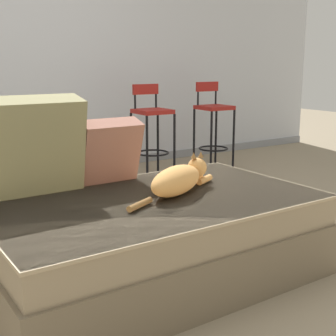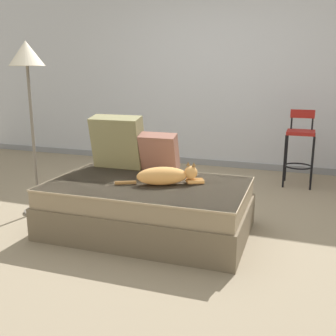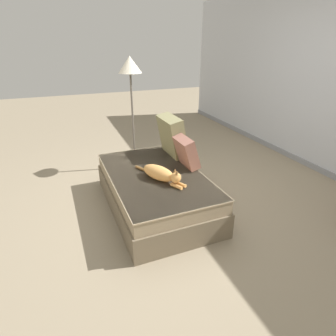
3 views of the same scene
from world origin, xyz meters
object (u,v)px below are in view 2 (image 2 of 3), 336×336
at_px(throw_pillow_corner, 118,142).
at_px(cat, 166,176).
at_px(bar_stool_near_window, 300,143).
at_px(couch, 148,207).
at_px(throw_pillow_middle, 159,152).
at_px(floor_lamp, 28,70).

bearing_deg(throw_pillow_corner, cat, -31.54).
height_order(cat, bar_stool_near_window, bar_stool_near_window).
xyz_separation_m(couch, cat, (0.16, 0.01, 0.29)).
bearing_deg(bar_stool_near_window, throw_pillow_corner, -136.32).
relative_size(throw_pillow_middle, cat, 0.53).
relative_size(throw_pillow_middle, bar_stool_near_window, 0.41).
distance_m(cat, bar_stool_near_window, 2.19).
relative_size(couch, bar_stool_near_window, 1.89).
bearing_deg(cat, couch, -176.11).
bearing_deg(couch, bar_stool_near_window, 59.42).
relative_size(couch, floor_lamp, 1.06).
distance_m(cat, floor_lamp, 1.61).
height_order(couch, bar_stool_near_window, bar_stool_near_window).
xyz_separation_m(couch, bar_stool_near_window, (1.16, 1.96, 0.30)).
distance_m(throw_pillow_middle, floor_lamp, 1.41).
distance_m(bar_stool_near_window, floor_lamp, 3.13).
height_order(cat, floor_lamp, floor_lamp).
height_order(throw_pillow_middle, bar_stool_near_window, bar_stool_near_window).
distance_m(throw_pillow_corner, cat, 0.77).
height_order(throw_pillow_corner, floor_lamp, floor_lamp).
bearing_deg(throw_pillow_corner, couch, -40.25).
height_order(throw_pillow_corner, bar_stool_near_window, throw_pillow_corner).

